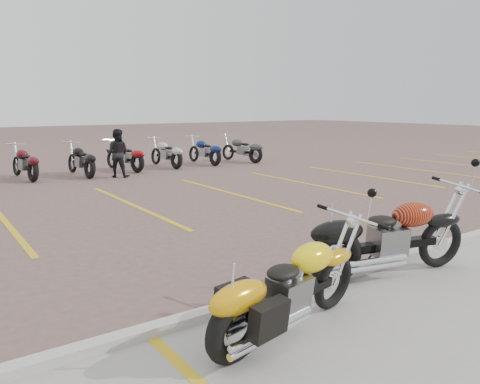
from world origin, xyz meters
name	(u,v)px	position (x,y,z in m)	size (l,w,h in m)	color
ground	(230,248)	(0.00, 0.00, 0.00)	(100.00, 100.00, 0.00)	#6F534F
curb	(317,282)	(0.00, -2.00, 0.06)	(60.00, 0.18, 0.12)	#ADAAA3
parking_stripes	(134,206)	(0.00, 4.00, 0.00)	(38.00, 5.50, 0.01)	gold
yellow_cruiser	(283,292)	(-1.17, -2.72, 0.45)	(2.20, 0.56, 0.91)	black
flame_cruiser	(385,241)	(1.00, -2.24, 0.50)	(2.42, 0.74, 1.01)	black
person_b	(117,153)	(1.30, 8.46, 0.78)	(0.75, 0.59, 1.55)	black
bg_bike_row	(24,162)	(-1.29, 9.64, 0.55)	(17.42, 2.07, 1.10)	black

